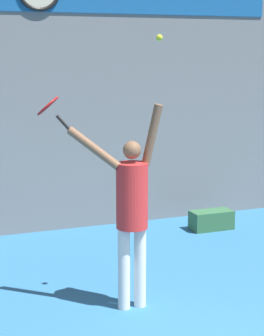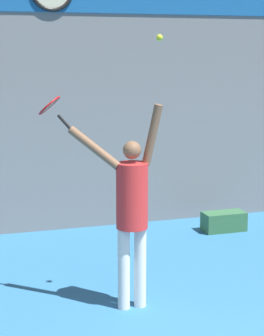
% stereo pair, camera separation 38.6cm
% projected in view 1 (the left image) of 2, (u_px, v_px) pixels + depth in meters
% --- Properties ---
extents(back_wall, '(18.00, 0.10, 5.00)m').
position_uv_depth(back_wall, '(79.00, 67.00, 9.17)').
color(back_wall, slate).
rests_on(back_wall, ground_plane).
extents(tennis_player, '(0.94, 0.56, 2.21)m').
position_uv_depth(tennis_player, '(131.00, 206.00, 6.39)').
color(tennis_player, white).
rests_on(tennis_player, ground_plane).
extents(tennis_racket, '(0.38, 0.36, 0.37)m').
position_uv_depth(tennis_racket, '(49.00, 107.00, 6.31)').
color(tennis_racket, black).
extents(tennis_ball, '(0.07, 0.07, 0.07)m').
position_uv_depth(tennis_ball, '(159.00, 38.00, 6.09)').
color(tennis_ball, '#CCDB2D').
extents(equipment_bag, '(0.66, 0.32, 0.29)m').
position_uv_depth(equipment_bag, '(211.00, 220.00, 9.46)').
color(equipment_bag, '#33663F').
rests_on(equipment_bag, ground_plane).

